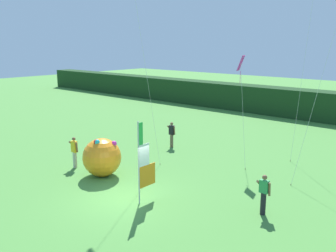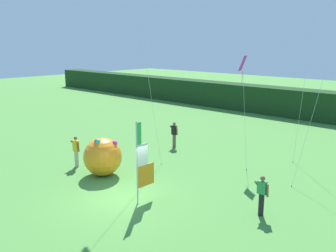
{
  "view_description": "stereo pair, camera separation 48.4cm",
  "coord_description": "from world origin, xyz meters",
  "px_view_note": "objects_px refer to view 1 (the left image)",
  "views": [
    {
      "loc": [
        11.57,
        -10.35,
        6.83
      ],
      "look_at": [
        -0.13,
        2.89,
        2.83
      ],
      "focal_mm": 39.72,
      "sensor_mm": 36.0,
      "label": 1
    },
    {
      "loc": [
        11.93,
        -10.03,
        6.83
      ],
      "look_at": [
        -0.13,
        2.89,
        2.83
      ],
      "focal_mm": 39.72,
      "sensor_mm": 36.0,
      "label": 2
    }
  ],
  "objects_px": {
    "person_mid_field": "(264,193)",
    "inflatable_balloon": "(102,157)",
    "person_far_left": "(172,134)",
    "kite_magenta_diamond_4": "(241,68)",
    "person_near_banner": "(75,151)",
    "banner_flag": "(144,163)"
  },
  "relations": [
    {
      "from": "person_mid_field",
      "to": "inflatable_balloon",
      "type": "relative_size",
      "value": 0.82
    },
    {
      "from": "person_near_banner",
      "to": "person_far_left",
      "type": "xyz_separation_m",
      "value": [
        1.33,
        6.69,
        -0.03
      ]
    },
    {
      "from": "banner_flag",
      "to": "person_near_banner",
      "type": "xyz_separation_m",
      "value": [
        -6.09,
        0.65,
        -0.81
      ]
    },
    {
      "from": "person_mid_field",
      "to": "person_far_left",
      "type": "xyz_separation_m",
      "value": [
        -9.26,
        5.05,
        0.0
      ]
    },
    {
      "from": "person_mid_field",
      "to": "inflatable_balloon",
      "type": "height_order",
      "value": "inflatable_balloon"
    },
    {
      "from": "banner_flag",
      "to": "person_mid_field",
      "type": "xyz_separation_m",
      "value": [
        4.5,
        2.29,
        -0.85
      ]
    },
    {
      "from": "person_near_banner",
      "to": "person_far_left",
      "type": "height_order",
      "value": "person_near_banner"
    },
    {
      "from": "person_far_left",
      "to": "kite_magenta_diamond_4",
      "type": "relative_size",
      "value": 0.28
    },
    {
      "from": "person_far_left",
      "to": "kite_magenta_diamond_4",
      "type": "xyz_separation_m",
      "value": [
        4.86,
        0.26,
        4.55
      ]
    },
    {
      "from": "inflatable_balloon",
      "to": "kite_magenta_diamond_4",
      "type": "height_order",
      "value": "kite_magenta_diamond_4"
    },
    {
      "from": "banner_flag",
      "to": "kite_magenta_diamond_4",
      "type": "height_order",
      "value": "kite_magenta_diamond_4"
    },
    {
      "from": "person_near_banner",
      "to": "person_far_left",
      "type": "distance_m",
      "value": 6.82
    },
    {
      "from": "banner_flag",
      "to": "person_near_banner",
      "type": "relative_size",
      "value": 2.09
    },
    {
      "from": "person_mid_field",
      "to": "inflatable_balloon",
      "type": "distance_m",
      "value": 8.52
    },
    {
      "from": "person_near_banner",
      "to": "person_mid_field",
      "type": "distance_m",
      "value": 10.72
    },
    {
      "from": "person_near_banner",
      "to": "banner_flag",
      "type": "bearing_deg",
      "value": -6.14
    },
    {
      "from": "banner_flag",
      "to": "person_far_left",
      "type": "xyz_separation_m",
      "value": [
        -4.76,
        7.34,
        -0.84
      ]
    },
    {
      "from": "person_near_banner",
      "to": "person_mid_field",
      "type": "height_order",
      "value": "person_near_banner"
    },
    {
      "from": "person_far_left",
      "to": "kite_magenta_diamond_4",
      "type": "bearing_deg",
      "value": 3.05
    },
    {
      "from": "person_far_left",
      "to": "inflatable_balloon",
      "type": "bearing_deg",
      "value": -82.41
    },
    {
      "from": "person_mid_field",
      "to": "banner_flag",
      "type": "bearing_deg",
      "value": -153.04
    },
    {
      "from": "person_far_left",
      "to": "person_mid_field",
      "type": "bearing_deg",
      "value": -28.6
    }
  ]
}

